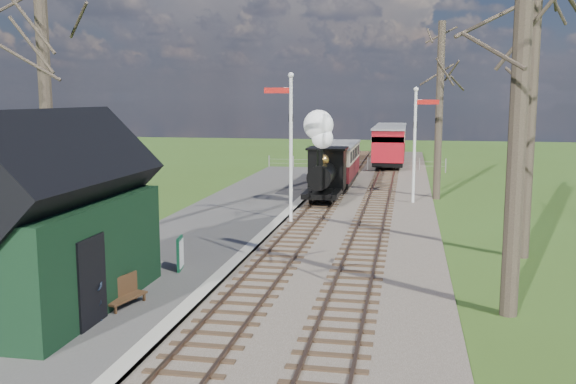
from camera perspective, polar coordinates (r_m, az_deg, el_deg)
name	(u,v)px	position (r m, az deg, el deg)	size (l,w,h in m)	color
distant_hills	(382,280)	(77.14, 8.38, -7.79)	(114.40, 48.00, 22.02)	#385B23
ballast_bed	(352,202)	(32.21, 5.69, -0.87)	(8.00, 60.00, 0.10)	brown
track_near	(326,200)	(32.34, 3.40, -0.71)	(1.60, 60.00, 0.15)	brown
track_far	(378,202)	(32.12, 8.00, -0.85)	(1.60, 60.00, 0.15)	brown
platform	(212,229)	(25.36, -6.81, -3.31)	(5.00, 44.00, 0.20)	#474442
coping_strip	(269,231)	(24.78, -1.72, -3.52)	(0.40, 44.00, 0.21)	#B2AD9E
station_shed	(51,223)	(16.27, -20.29, -2.61)	(3.25, 6.30, 4.78)	black
semaphore_near	(289,137)	(26.17, 0.11, 4.90)	(1.22, 0.24, 6.22)	silver
semaphore_far	(416,136)	(31.73, 11.34, 4.87)	(1.22, 0.24, 5.72)	silver
bare_trees	(321,98)	(19.95, 2.97, 8.35)	(15.51, 22.39, 12.00)	#382D23
fence_line	(355,163)	(46.06, 5.99, 2.55)	(12.60, 0.08, 1.00)	slate
locomotive	(324,163)	(31.29, 3.22, 2.60)	(1.78, 4.16, 4.46)	black
coach	(338,162)	(37.34, 4.44, 2.68)	(2.08, 7.13, 2.19)	black
red_carriage_a	(389,146)	(47.64, 8.96, 4.05)	(2.35, 5.81, 2.47)	black
red_carriage_b	(391,141)	(53.13, 9.14, 4.49)	(2.35, 5.81, 2.47)	black
sign_board	(180,253)	(19.14, -9.56, -5.40)	(0.20, 0.68, 1.00)	#0F492C
bench	(123,292)	(16.26, -14.49, -8.64)	(0.67, 1.31, 0.72)	#472D19
person	(94,292)	(15.22, -16.87, -8.51)	(0.51, 0.33, 1.39)	#1B2431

